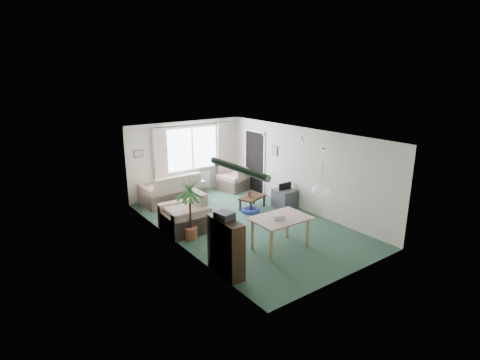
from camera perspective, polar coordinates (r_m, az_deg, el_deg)
ground at (r=9.96m, az=1.02°, el=-6.76°), size 6.50×6.50×0.00m
window at (r=12.25m, az=-7.33°, el=4.79°), size 1.80×0.03×1.30m
curtain_rod at (r=12.05m, az=-7.27°, el=8.33°), size 2.60×0.03×0.03m
curtain_left at (r=11.71m, az=-11.99°, el=2.91°), size 0.45×0.08×2.00m
curtain_right at (r=12.79m, az=-2.55°, el=4.33°), size 0.45×0.08×2.00m
radiator at (r=12.47m, az=-7.06°, el=-0.20°), size 1.20×0.10×0.55m
doorway at (r=12.47m, az=2.27°, el=2.76°), size 0.03×0.95×2.00m
pendant_lamp at (r=7.99m, az=12.20°, el=-1.66°), size 0.36×0.36×0.36m
tinsel_garland at (r=6.39m, az=-0.27°, el=1.75°), size 1.60×1.60×0.12m
bauble_cluster_a at (r=10.82m, az=3.74°, el=7.29°), size 0.20×0.20×0.20m
bauble_cluster_b at (r=10.15m, az=9.41°, el=6.53°), size 0.20×0.20×0.20m
wall_picture_back at (r=11.50m, az=-15.23°, el=3.89°), size 0.28×0.03×0.22m
wall_picture_right at (r=11.60m, az=5.34°, el=4.48°), size 0.03×0.24×0.30m
sofa at (r=11.65m, az=-10.25°, el=-1.19°), size 1.87×1.02×0.92m
armchair_corner at (r=12.74m, az=-1.03°, el=0.25°), size 1.07×1.04×0.79m
armchair_left at (r=9.54m, az=-8.51°, el=-4.91°), size 1.05×1.11×0.96m
coffee_table at (r=11.02m, az=1.91°, el=-3.43°), size 0.94×0.71×0.37m
photo_frame at (r=10.93m, az=1.44°, el=-2.13°), size 0.12×0.03×0.16m
bookshelf at (r=7.44m, az=-2.20°, el=-10.14°), size 0.35×0.95×1.15m
hifi_box at (r=7.22m, az=-2.39°, el=-5.42°), size 0.33×0.39×0.14m
houseplant at (r=8.93m, az=-7.61°, el=-4.34°), size 0.71×0.71×1.54m
dining_table at (r=8.58m, az=6.13°, el=-8.09°), size 1.18×0.79×0.73m
gift_box at (r=8.33m, az=5.82°, el=-5.67°), size 0.30×0.25×0.12m
tv_cube at (r=11.17m, az=6.82°, el=-2.80°), size 0.55×0.61×0.55m
pet_bed at (r=10.78m, az=1.55°, el=-4.65°), size 0.61×0.61×0.10m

